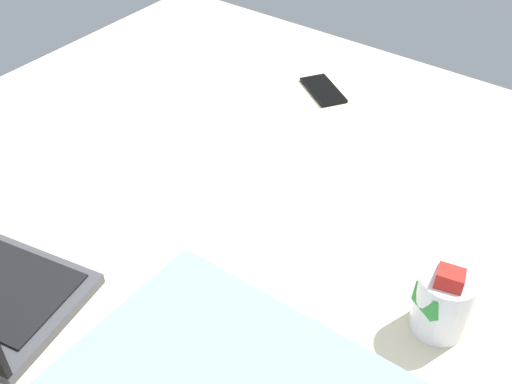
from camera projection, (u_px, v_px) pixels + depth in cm
name	position (u px, v px, depth cm)	size (l,w,h in cm)	color
bed_mattress	(292.00, 242.00, 129.23)	(180.00, 140.00, 18.00)	beige
snack_cup	(442.00, 301.00, 97.99)	(9.00, 10.09, 13.18)	silver
cell_phone	(323.00, 90.00, 157.60)	(6.80, 14.00, 0.80)	black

